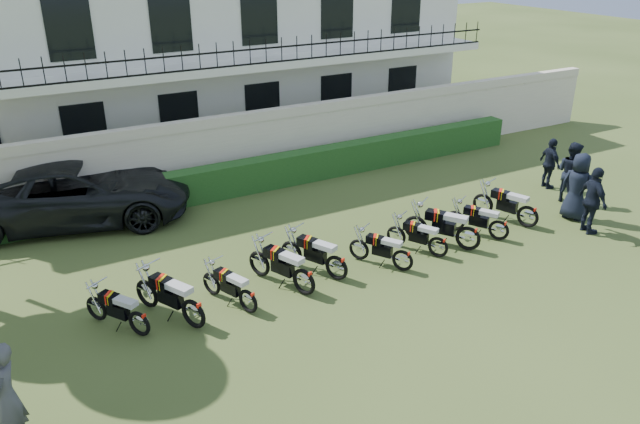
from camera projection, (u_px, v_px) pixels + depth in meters
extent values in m
plane|color=#35461C|center=(388.00, 294.00, 14.00)|extent=(100.00, 100.00, 0.00)
cube|color=beige|center=(247.00, 152.00, 19.98)|extent=(30.00, 0.30, 2.00)
cube|color=beige|center=(245.00, 117.00, 19.52)|extent=(30.00, 0.35, 0.30)
cube|color=#1C4518|center=(286.00, 169.00, 19.99)|extent=(18.00, 0.60, 1.00)
cube|color=silver|center=(182.00, 46.00, 23.76)|extent=(20.00, 8.00, 7.00)
cube|color=silver|center=(227.00, 67.00, 20.01)|extent=(20.00, 1.40, 0.25)
cube|color=black|center=(234.00, 51.00, 19.24)|extent=(20.00, 0.05, 0.05)
cube|color=black|center=(234.00, 66.00, 19.43)|extent=(20.00, 0.05, 0.05)
cube|color=black|center=(86.00, 138.00, 19.35)|extent=(1.30, 0.12, 2.20)
cube|color=black|center=(68.00, 22.00, 17.93)|extent=(1.30, 0.12, 2.20)
cube|color=black|center=(180.00, 125.00, 20.69)|extent=(1.30, 0.12, 2.20)
cube|color=black|center=(170.00, 16.00, 19.27)|extent=(1.30, 0.12, 2.20)
cube|color=black|center=(263.00, 114.00, 22.02)|extent=(1.30, 0.12, 2.20)
cube|color=black|center=(259.00, 10.00, 20.60)|extent=(1.30, 0.12, 2.20)
cube|color=black|center=(336.00, 104.00, 23.35)|extent=(1.30, 0.12, 2.20)
cube|color=black|center=(337.00, 6.00, 21.93)|extent=(1.30, 0.12, 2.20)
cube|color=black|center=(401.00, 95.00, 24.69)|extent=(1.30, 0.12, 2.20)
cube|color=black|center=(406.00, 2.00, 23.27)|extent=(1.30, 0.12, 2.20)
torus|color=black|center=(162.00, 333.00, 12.15)|extent=(0.37, 0.51, 0.55)
torus|color=black|center=(118.00, 317.00, 12.65)|extent=(0.37, 0.51, 0.55)
cube|color=black|center=(140.00, 320.00, 12.33)|extent=(0.40, 0.50, 0.27)
cube|color=black|center=(131.00, 306.00, 12.32)|extent=(0.42, 0.47, 0.20)
cube|color=red|center=(131.00, 306.00, 12.31)|extent=(0.20, 0.24, 0.21)
cube|color=yellow|center=(133.00, 307.00, 12.29)|extent=(0.18, 0.22, 0.21)
cube|color=#B8B8B8|center=(148.00, 311.00, 12.11)|extent=(0.45, 0.53, 0.11)
cylinder|color=silver|center=(118.00, 291.00, 12.33)|extent=(0.47, 0.31, 0.03)
torus|color=black|center=(219.00, 326.00, 12.27)|extent=(0.37, 0.62, 0.65)
torus|color=black|center=(170.00, 305.00, 12.99)|extent=(0.37, 0.62, 0.65)
cube|color=black|center=(195.00, 309.00, 12.54)|extent=(0.43, 0.61, 0.32)
cube|color=black|center=(185.00, 293.00, 12.55)|extent=(0.46, 0.55, 0.23)
cube|color=red|center=(185.00, 293.00, 12.54)|extent=(0.26, 0.27, 0.24)
cube|color=yellow|center=(187.00, 294.00, 12.51)|extent=(0.24, 0.24, 0.24)
cube|color=#B8B8B8|center=(204.00, 300.00, 12.26)|extent=(0.49, 0.64, 0.13)
cylinder|color=silver|center=(172.00, 275.00, 12.59)|extent=(0.58, 0.31, 0.03)
torus|color=black|center=(268.00, 312.00, 12.84)|extent=(0.27, 0.53, 0.54)
torus|color=black|center=(230.00, 293.00, 13.50)|extent=(0.27, 0.53, 0.54)
cube|color=black|center=(249.00, 298.00, 13.09)|extent=(0.33, 0.51, 0.27)
cube|color=black|center=(242.00, 285.00, 13.11)|extent=(0.36, 0.45, 0.19)
cube|color=red|center=(242.00, 284.00, 13.11)|extent=(0.23, 0.21, 0.20)
cube|color=yellow|center=(244.00, 285.00, 13.08)|extent=(0.21, 0.19, 0.20)
cube|color=#B8B8B8|center=(257.00, 290.00, 12.84)|extent=(0.37, 0.53, 0.11)
cylinder|color=silver|center=(232.00, 269.00, 13.17)|extent=(0.50, 0.22, 0.03)
torus|color=black|center=(328.00, 293.00, 13.43)|extent=(0.33, 0.62, 0.63)
torus|color=black|center=(281.00, 274.00, 14.20)|extent=(0.33, 0.62, 0.63)
cube|color=black|center=(306.00, 278.00, 13.72)|extent=(0.39, 0.60, 0.31)
cube|color=black|center=(297.00, 263.00, 13.74)|extent=(0.43, 0.53, 0.23)
cube|color=red|center=(297.00, 263.00, 13.74)|extent=(0.26, 0.25, 0.24)
cube|color=yellow|center=(299.00, 264.00, 13.70)|extent=(0.24, 0.23, 0.24)
cube|color=#B8B8B8|center=(315.00, 269.00, 13.43)|extent=(0.45, 0.62, 0.12)
cylinder|color=silver|center=(286.00, 246.00, 13.80)|extent=(0.59, 0.27, 0.03)
torus|color=black|center=(361.00, 277.00, 14.08)|extent=(0.35, 0.59, 0.61)
torus|color=black|center=(314.00, 261.00, 14.76)|extent=(0.35, 0.59, 0.61)
cube|color=black|center=(338.00, 264.00, 14.33)|extent=(0.40, 0.58, 0.30)
cube|color=black|center=(330.00, 251.00, 14.34)|extent=(0.43, 0.52, 0.22)
cube|color=red|center=(330.00, 250.00, 14.34)|extent=(0.25, 0.25, 0.23)
cube|color=yellow|center=(332.00, 251.00, 14.31)|extent=(0.22, 0.23, 0.23)
cube|color=#B8B8B8|center=(349.00, 255.00, 14.06)|extent=(0.46, 0.60, 0.12)
cylinder|color=silver|center=(319.00, 235.00, 14.39)|extent=(0.56, 0.29, 0.03)
torus|color=black|center=(425.00, 267.00, 14.56)|extent=(0.35, 0.50, 0.54)
torus|color=black|center=(380.00, 256.00, 15.08)|extent=(0.35, 0.50, 0.54)
cube|color=black|center=(405.00, 257.00, 14.75)|extent=(0.39, 0.50, 0.27)
cube|color=black|center=(397.00, 246.00, 14.74)|extent=(0.40, 0.46, 0.20)
cube|color=red|center=(397.00, 246.00, 14.74)|extent=(0.21, 0.23, 0.20)
cube|color=yellow|center=(399.00, 246.00, 14.72)|extent=(0.18, 0.21, 0.20)
cube|color=#B8B8B8|center=(415.00, 249.00, 14.53)|extent=(0.43, 0.53, 0.11)
cylinder|color=silver|center=(387.00, 233.00, 14.76)|extent=(0.47, 0.30, 0.03)
torus|color=black|center=(460.00, 254.00, 15.18)|extent=(0.32, 0.51, 0.54)
torus|color=black|center=(417.00, 242.00, 15.75)|extent=(0.32, 0.51, 0.54)
cube|color=black|center=(440.00, 244.00, 15.39)|extent=(0.37, 0.51, 0.27)
cube|color=black|center=(433.00, 233.00, 15.39)|extent=(0.39, 0.46, 0.19)
cube|color=red|center=(433.00, 233.00, 15.39)|extent=(0.21, 0.23, 0.20)
cube|color=yellow|center=(435.00, 233.00, 15.36)|extent=(0.19, 0.21, 0.20)
cube|color=#B8B8B8|center=(450.00, 236.00, 15.16)|extent=(0.42, 0.53, 0.11)
cylinder|color=silver|center=(423.00, 221.00, 15.42)|extent=(0.48, 0.27, 0.03)
torus|color=black|center=(495.00, 245.00, 15.47)|extent=(0.44, 0.60, 0.65)
torus|color=black|center=(441.00, 234.00, 16.07)|extent=(0.44, 0.60, 0.65)
cube|color=black|center=(470.00, 234.00, 15.68)|extent=(0.48, 0.60, 0.32)
cube|color=black|center=(462.00, 222.00, 15.67)|extent=(0.50, 0.56, 0.24)
cube|color=red|center=(462.00, 221.00, 15.66)|extent=(0.24, 0.28, 0.25)
cube|color=yellow|center=(465.00, 222.00, 15.64)|extent=(0.22, 0.26, 0.25)
cube|color=#B8B8B8|center=(483.00, 225.00, 15.42)|extent=(0.54, 0.63, 0.13)
cylinder|color=silver|center=(450.00, 208.00, 15.69)|extent=(0.56, 0.38, 0.03)
torus|color=black|center=(521.00, 236.00, 16.05)|extent=(0.35, 0.52, 0.56)
torus|color=black|center=(477.00, 226.00, 16.61)|extent=(0.35, 0.52, 0.56)
cube|color=black|center=(501.00, 227.00, 16.25)|extent=(0.39, 0.52, 0.27)
cube|color=black|center=(494.00, 216.00, 16.25)|extent=(0.41, 0.47, 0.20)
cube|color=red|center=(494.00, 216.00, 16.25)|extent=(0.21, 0.23, 0.21)
cube|color=yellow|center=(496.00, 217.00, 16.22)|extent=(0.19, 0.22, 0.21)
cube|color=#B8B8B8|center=(512.00, 219.00, 16.02)|extent=(0.44, 0.54, 0.11)
cylinder|color=silver|center=(484.00, 205.00, 16.28)|extent=(0.49, 0.29, 0.03)
torus|color=black|center=(551.00, 224.00, 16.63)|extent=(0.31, 0.62, 0.63)
torus|color=black|center=(505.00, 211.00, 17.42)|extent=(0.31, 0.62, 0.63)
cube|color=black|center=(530.00, 213.00, 16.94)|extent=(0.37, 0.59, 0.31)
cube|color=black|center=(523.00, 201.00, 16.96)|extent=(0.41, 0.53, 0.23)
cube|color=red|center=(523.00, 201.00, 16.96)|extent=(0.26, 0.24, 0.24)
cube|color=yellow|center=(525.00, 202.00, 16.92)|extent=(0.24, 0.22, 0.24)
cube|color=#B8B8B8|center=(542.00, 205.00, 16.64)|extent=(0.43, 0.62, 0.12)
cylinder|color=silver|center=(513.00, 188.00, 17.03)|extent=(0.59, 0.24, 0.03)
imported|color=black|center=(76.00, 193.00, 17.22)|extent=(6.67, 4.33, 1.71)
imported|color=#545459|center=(6.00, 398.00, 9.44)|extent=(0.69, 0.81, 1.89)
imported|color=black|center=(593.00, 201.00, 16.52)|extent=(0.75, 1.17, 1.86)
imported|color=black|center=(578.00, 187.00, 17.36)|extent=(0.88, 1.09, 1.93)
imported|color=black|center=(571.00, 172.00, 18.50)|extent=(0.73, 0.92, 1.86)
imported|color=black|center=(550.00, 164.00, 19.57)|extent=(0.60, 1.02, 1.62)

